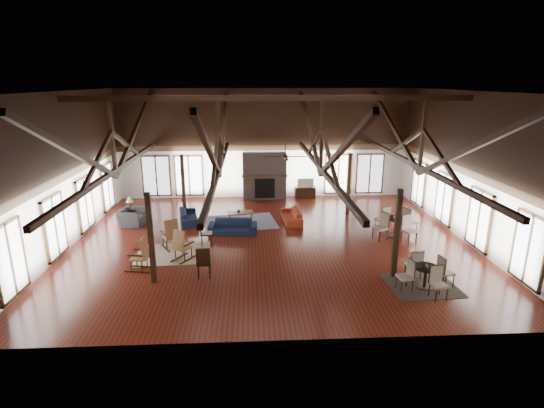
{
  "coord_description": "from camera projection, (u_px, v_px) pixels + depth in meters",
  "views": [
    {
      "loc": [
        -0.79,
        -16.39,
        6.38
      ],
      "look_at": [
        0.12,
        1.0,
        1.3
      ],
      "focal_mm": 28.0,
      "sensor_mm": 36.0,
      "label": 1
    }
  ],
  "objects": [
    {
      "name": "wall_front",
      "position": [
        285.0,
        230.0,
        9.99
      ],
      "size": [
        16.0,
        0.02,
        6.0
      ],
      "primitive_type": "cube",
      "color": "white",
      "rests_on": "floor"
    },
    {
      "name": "post_grid",
      "position": [
        270.0,
        206.0,
        17.12
      ],
      "size": [
        8.16,
        7.16,
        3.05
      ],
      "color": "black",
      "rests_on": "floor"
    },
    {
      "name": "fireplace",
      "position": [
        264.0,
        176.0,
        23.58
      ],
      "size": [
        2.5,
        0.69,
        2.6
      ],
      "color": "#66564E",
      "rests_on": "floor"
    },
    {
      "name": "rocking_chair_b",
      "position": [
        181.0,
        246.0,
        15.51
      ],
      "size": [
        0.91,
        1.04,
        1.19
      ],
      "rotation": [
        0.0,
        0.0,
        -0.57
      ],
      "color": "#986039",
      "rests_on": "floor"
    },
    {
      "name": "roof_truss",
      "position": [
        270.0,
        144.0,
        16.41
      ],
      "size": [
        15.6,
        14.07,
        3.14
      ],
      "color": "black",
      "rests_on": "wall_back"
    },
    {
      "name": "floor",
      "position": [
        270.0,
        241.0,
        17.54
      ],
      "size": [
        16.0,
        16.0,
        0.0
      ],
      "primitive_type": "plane",
      "color": "#5E1F13",
      "rests_on": "ground"
    },
    {
      "name": "wall_right",
      "position": [
        468.0,
        168.0,
        17.11
      ],
      "size": [
        0.02,
        14.0,
        6.0
      ],
      "primitive_type": "cube",
      "color": "white",
      "rests_on": "floor"
    },
    {
      "name": "rocking_chair_c",
      "position": [
        142.0,
        255.0,
        14.71
      ],
      "size": [
        0.98,
        0.63,
        1.18
      ],
      "rotation": [
        0.0,
        0.0,
        1.4
      ],
      "color": "#986039",
      "rests_on": "floor"
    },
    {
      "name": "rug_tan",
      "position": [
        173.0,
        254.0,
        16.23
      ],
      "size": [
        2.93,
        2.39,
        0.01
      ],
      "primitive_type": "cube",
      "rotation": [
        0.0,
        0.0,
        0.08
      ],
      "color": "tan",
      "rests_on": "floor"
    },
    {
      "name": "coffee_table",
      "position": [
        241.0,
        213.0,
        19.89
      ],
      "size": [
        1.3,
        0.83,
        0.46
      ],
      "rotation": [
        0.0,
        0.0,
        0.2
      ],
      "color": "brown",
      "rests_on": "floor"
    },
    {
      "name": "ceiling_fan",
      "position": [
        285.0,
        156.0,
        15.56
      ],
      "size": [
        1.6,
        1.6,
        0.75
      ],
      "color": "black",
      "rests_on": "roof_truss"
    },
    {
      "name": "side_table_lamp",
      "position": [
        131.0,
        212.0,
        19.83
      ],
      "size": [
        0.49,
        0.49,
        1.24
      ],
      "color": "black",
      "rests_on": "floor"
    },
    {
      "name": "rocking_chair_a",
      "position": [
        171.0,
        235.0,
        16.59
      ],
      "size": [
        0.9,
        1.08,
        1.23
      ],
      "rotation": [
        0.0,
        0.0,
        0.51
      ],
      "color": "#986039",
      "rests_on": "floor"
    },
    {
      "name": "side_chair_a",
      "position": [
        204.0,
        231.0,
        16.91
      ],
      "size": [
        0.5,
        0.5,
        1.09
      ],
      "rotation": [
        0.0,
        0.0,
        -1.47
      ],
      "color": "black",
      "rests_on": "floor"
    },
    {
      "name": "cafe_table_far",
      "position": [
        395.0,
        224.0,
        17.92
      ],
      "size": [
        2.2,
        2.2,
        1.14
      ],
      "rotation": [
        0.0,
        0.0,
        0.42
      ],
      "color": "black",
      "rests_on": "floor"
    },
    {
      "name": "sofa_navy_left",
      "position": [
        189.0,
        216.0,
        19.84
      ],
      "size": [
        2.09,
        1.16,
        0.58
      ],
      "primitive_type": "imported",
      "rotation": [
        0.0,
        0.0,
        1.77
      ],
      "color": "#131834",
      "rests_on": "floor"
    },
    {
      "name": "wall_back",
      "position": [
        264.0,
        144.0,
        23.41
      ],
      "size": [
        16.0,
        0.02,
        6.0
      ],
      "primitive_type": "cube",
      "color": "white",
      "rests_on": "floor"
    },
    {
      "name": "cafe_table_near",
      "position": [
        426.0,
        273.0,
        13.46
      ],
      "size": [
        1.96,
        1.96,
        1.0
      ],
      "rotation": [
        0.0,
        0.0,
        0.17
      ],
      "color": "black",
      "rests_on": "floor"
    },
    {
      "name": "rug_dark",
      "position": [
        421.0,
        285.0,
        13.76
      ],
      "size": [
        2.3,
        2.11,
        0.01
      ],
      "primitive_type": "cube",
      "rotation": [
        0.0,
        0.0,
        0.06
      ],
      "color": "black",
      "rests_on": "floor"
    },
    {
      "name": "ceiling",
      "position": [
        270.0,
        91.0,
        15.86
      ],
      "size": [
        16.0,
        14.0,
        0.02
      ],
      "primitive_type": "cube",
      "color": "black",
      "rests_on": "wall_back"
    },
    {
      "name": "television",
      "position": [
        305.0,
        183.0,
        23.89
      ],
      "size": [
        0.93,
        0.19,
        0.53
      ],
      "primitive_type": "imported",
      "rotation": [
        0.0,
        0.0,
        0.08
      ],
      "color": "#B2B2B2",
      "rests_on": "tv_console"
    },
    {
      "name": "wall_left",
      "position": [
        63.0,
        172.0,
        16.3
      ],
      "size": [
        0.02,
        14.0,
        6.0
      ],
      "primitive_type": "cube",
      "color": "white",
      "rests_on": "floor"
    },
    {
      "name": "sofa_orange",
      "position": [
        292.0,
        216.0,
        19.87
      ],
      "size": [
        2.01,
        0.89,
        0.57
      ],
      "primitive_type": "imported",
      "rotation": [
        0.0,
        0.0,
        -1.51
      ],
      "color": "#9A331D",
      "rests_on": "floor"
    },
    {
      "name": "sofa_navy_front",
      "position": [
        233.0,
        227.0,
        18.35
      ],
      "size": [
        2.13,
        0.93,
        0.61
      ],
      "primitive_type": "imported",
      "rotation": [
        0.0,
        0.0,
        -0.06
      ],
      "color": "#151F3B",
      "rests_on": "floor"
    },
    {
      "name": "tv_console",
      "position": [
        305.0,
        192.0,
        24.05
      ],
      "size": [
        1.17,
        0.44,
        0.58
      ],
      "primitive_type": "cube",
      "color": "black",
      "rests_on": "floor"
    },
    {
      "name": "side_chair_b",
      "position": [
        203.0,
        260.0,
        14.08
      ],
      "size": [
        0.49,
        0.49,
        1.11
      ],
      "rotation": [
        0.0,
        0.0,
        0.06
      ],
      "color": "black",
      "rests_on": "floor"
    },
    {
      "name": "cup_far",
      "position": [
        395.0,
        217.0,
        17.84
      ],
      "size": [
        0.14,
        0.14,
        0.1
      ],
      "primitive_type": "imported",
      "rotation": [
        0.0,
        0.0,
        -0.13
      ],
      "color": "#B2B2B2",
      "rests_on": "cafe_table_far"
    },
    {
      "name": "armchair",
      "position": [
        133.0,
        217.0,
        19.38
      ],
      "size": [
        1.31,
        1.19,
        0.76
      ],
      "primitive_type": "imported",
      "rotation": [
        0.0,
        0.0,
        1.41
      ],
      "color": "#313234",
      "rests_on": "floor"
    },
    {
      "name": "cup_near",
      "position": [
        427.0,
        266.0,
        13.35
      ],
      "size": [
        0.14,
        0.14,
        0.09
      ],
      "primitive_type": "imported",
      "rotation": [
        0.0,
        0.0,
        0.25
      ],
      "color": "#B2B2B2",
      "rests_on": "cafe_table_near"
    },
    {
      "name": "rug_navy",
      "position": [
        240.0,
        222.0,
        19.85
      ],
      "size": [
        3.6,
        2.91,
        0.01
      ],
      "primitive_type": "cube",
      "rotation": [
        0.0,
        0.0,
        0.15
      ],
      "color": "#1B204D",
      "rests_on": "floor"
    },
    {
      "name": "vase",
      "position": [
        239.0,
        211.0,
        19.76
      ],
      "size": [
        0.22,
        0.22,
        0.18
      ],
      "primitive_type": "imported",
      "rotation": [
        0.0,
        0.0,
        0.28
      ],
      "color": "#B2B2B2",
      "rests_on": "coffee_table"
    }
  ]
}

